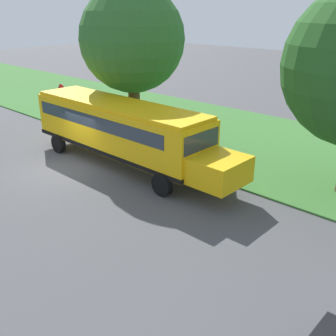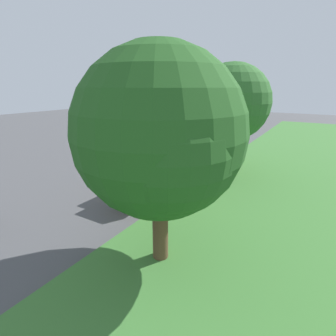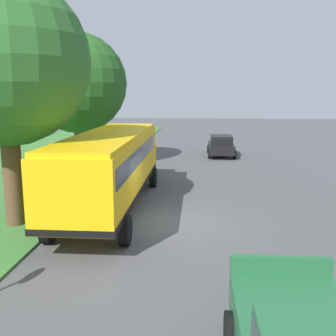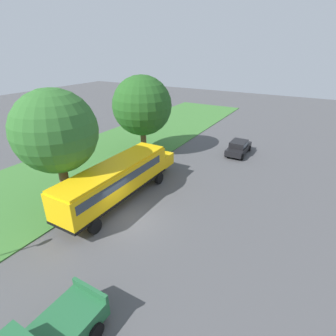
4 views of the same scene
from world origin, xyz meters
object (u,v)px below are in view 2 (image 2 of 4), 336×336
Objects in this scene: pickup_truck at (186,136)px; oak_tree_beside_bus at (233,102)px; oak_tree_roadside_mid at (162,137)px; stop_sign at (239,141)px; school_bus at (180,154)px.

pickup_truck is 0.62× the size of oak_tree_beside_bus.
oak_tree_roadside_mid reaches higher than pickup_truck.
stop_sign is at bearing 160.83° from pickup_truck.
pickup_truck is 7.76m from stop_sign.
oak_tree_beside_bus is 3.18× the size of stop_sign.
school_bus is at bearing 37.34° from oak_tree_beside_bus.
oak_tree_roadside_mid is (-4.43, 9.60, 3.31)m from school_bus.
oak_tree_beside_bus is (-8.31, 8.68, 4.80)m from pickup_truck.
oak_tree_roadside_mid is at bearing 97.25° from stop_sign.
school_bus is 12.25m from pickup_truck.
oak_tree_beside_bus is 1.02× the size of oak_tree_roadside_mid.
oak_tree_roadside_mid is at bearing 114.93° from pickup_truck.
school_bus reaches higher than pickup_truck.
pickup_truck is at bearing -19.17° from stop_sign.
pickup_truck is 0.63× the size of oak_tree_roadside_mid.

